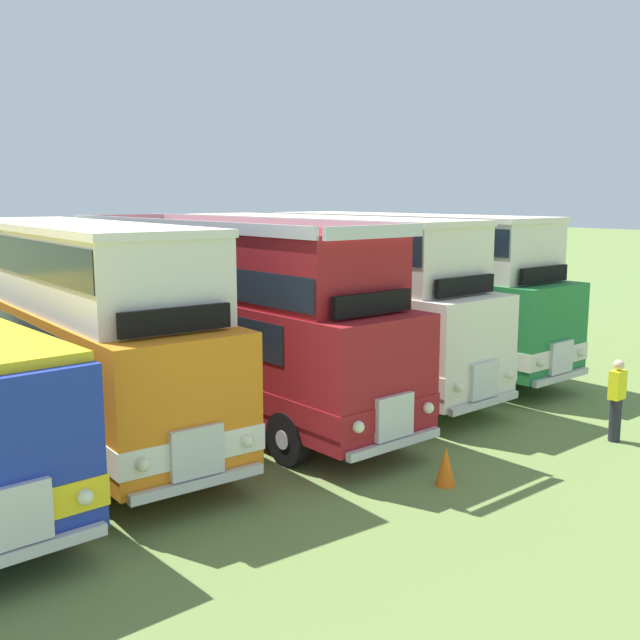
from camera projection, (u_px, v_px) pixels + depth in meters
ground_plane at (158, 421)px, 16.87m from camera, size 200.00×200.00×0.00m
bus_third_in_row at (79, 321)px, 15.46m from camera, size 3.07×10.36×4.49m
bus_fourth_in_row at (219, 310)px, 17.54m from camera, size 2.70×11.38×4.52m
bus_fifth_in_row at (320, 293)px, 19.90m from camera, size 2.76×10.74×4.49m
bus_sixth_in_row at (405, 283)px, 22.12m from camera, size 2.68×10.46×4.49m
cone_near_end at (446, 466)px, 13.06m from camera, size 0.36×0.36×0.70m
marshal_person at (616, 400)px, 15.33m from camera, size 0.36×0.24×1.73m
rope_fence_line at (15, 332)px, 24.15m from camera, size 22.96×0.08×1.05m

